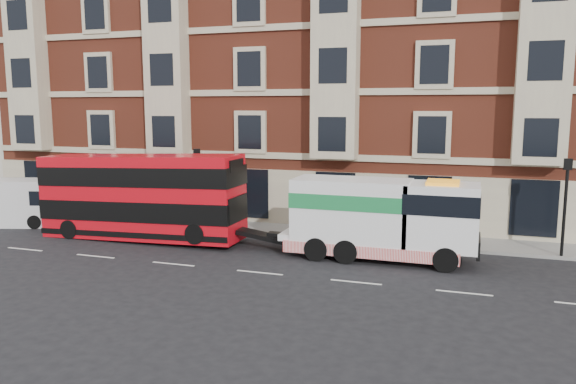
% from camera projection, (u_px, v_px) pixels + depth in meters
% --- Properties ---
extents(ground, '(120.00, 120.00, 0.00)m').
position_uv_depth(ground, '(260.00, 273.00, 22.95)').
color(ground, black).
rests_on(ground, ground).
extents(sidewalk, '(90.00, 3.00, 0.15)m').
position_uv_depth(sidewalk, '(311.00, 232.00, 29.97)').
color(sidewalk, slate).
rests_on(sidewalk, ground).
extents(victorian_terrace, '(45.00, 12.00, 20.40)m').
position_uv_depth(victorian_terrace, '(352.00, 53.00, 35.34)').
color(victorian_terrace, brown).
rests_on(victorian_terrace, ground).
extents(lamp_post_west, '(0.35, 0.15, 4.35)m').
position_uv_depth(lamp_post_west, '(197.00, 182.00, 30.24)').
color(lamp_post_west, black).
rests_on(lamp_post_west, sidewalk).
extents(lamp_post_east, '(0.35, 0.15, 4.35)m').
position_uv_depth(lamp_post_east, '(565.00, 200.00, 24.60)').
color(lamp_post_east, black).
rests_on(lamp_post_east, sidewalk).
extents(double_decker_bus, '(10.65, 2.44, 4.31)m').
position_uv_depth(double_decker_bus, '(141.00, 195.00, 28.39)').
color(double_decker_bus, red).
rests_on(double_decker_bus, ground).
extents(tow_truck, '(8.53, 2.52, 3.55)m').
position_uv_depth(tow_truck, '(378.00, 218.00, 24.68)').
color(tow_truck, white).
rests_on(tow_truck, ground).
extents(box_van, '(5.41, 3.39, 2.62)m').
position_uv_depth(box_van, '(14.00, 203.00, 32.01)').
color(box_van, silver).
rests_on(box_van, ground).
extents(pedestrian, '(0.79, 0.64, 1.86)m').
position_uv_depth(pedestrian, '(112.00, 205.00, 32.38)').
color(pedestrian, '#191F32').
rests_on(pedestrian, sidewalk).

